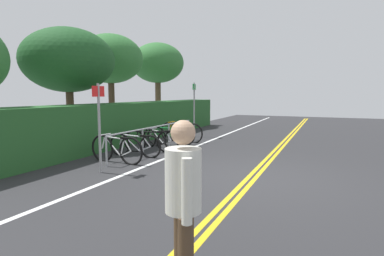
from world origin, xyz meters
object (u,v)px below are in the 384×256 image
sign_post_near (99,119)px  tree_far_right (111,59)px  bicycle_0 (116,149)px  sign_post_far (194,105)px  bicycle_5 (181,132)px  tree_extra (158,64)px  bicycle_2 (151,141)px  bike_rack (157,132)px  bicycle_4 (171,135)px  bicycle_1 (135,145)px  pedestrian (183,198)px  bicycle_3 (160,139)px  tree_mid (68,61)px

sign_post_near → tree_far_right: (5.70, 4.13, 2.09)m
bicycle_0 → sign_post_far: 5.51m
bicycle_5 → tree_extra: size_ratio=0.40×
bicycle_2 → sign_post_far: bearing=2.0°
bike_rack → sign_post_far: size_ratio=2.21×
bike_rack → bicycle_4: (1.20, 0.11, -0.28)m
bicycle_1 → pedestrian: bearing=-142.1°
bicycle_3 → bicycle_5: size_ratio=0.89×
bicycle_1 → pedestrian: 6.53m
tree_far_right → tree_mid: bearing=-166.8°
pedestrian → sign_post_near: bearing=48.5°
bicycle_0 → tree_mid: size_ratio=0.43×
sign_post_near → bicycle_2: bearing=5.7°
tree_mid → tree_extra: (7.11, 0.62, 0.55)m
bicycle_2 → sign_post_near: (-2.72, -0.27, 0.90)m
tree_far_right → bicycle_3: bearing=-121.2°
bike_rack → pedestrian: size_ratio=3.15×
bicycle_0 → bicycle_2: 1.72m
pedestrian → sign_post_near: 4.89m
bicycle_0 → bicycle_2: bearing=-1.4°
bike_rack → bicycle_3: (0.36, 0.08, -0.29)m
bicycle_1 → bicycle_5: 3.08m
sign_post_near → tree_extra: (9.61, 3.99, 2.24)m
tree_mid → bicycle_1: bearing=-101.2°
sign_post_far → tree_far_right: 4.27m
tree_mid → tree_extra: 7.16m
pedestrian → bike_rack: bearing=32.0°
bicycle_5 → tree_mid: bearing=129.1°
bicycle_0 → tree_far_right: (4.70, 3.81, 2.98)m
bike_rack → sign_post_far: (3.36, 0.13, 0.77)m
bicycle_3 → sign_post_far: sign_post_far is taller
sign_post_far → bicycle_2: bearing=-178.0°
bicycle_5 → bicycle_2: bearing=-178.7°
bicycle_1 → pedestrian: size_ratio=1.08×
tree_mid → tree_far_right: 3.31m
bicycle_2 → tree_far_right: 5.72m
bicycle_2 → bicycle_3: size_ratio=1.02×
sign_post_near → sign_post_far: bearing=3.6°
bicycle_2 → pedestrian: size_ratio=1.05×
bicycle_1 → tree_far_right: tree_far_right is taller
tree_far_right → bicycle_1: bearing=-135.1°
bicycle_5 → sign_post_far: size_ratio=0.81×
bicycle_5 → tree_mid: (-2.48, 3.05, 2.58)m
pedestrian → tree_extra: tree_extra is taller
bicycle_1 → bicycle_3: bearing=0.5°
tree_far_right → pedestrian: bearing=-138.9°
bicycle_3 → bicycle_4: bicycle_4 is taller
bicycle_0 → bicycle_4: size_ratio=1.03×
sign_post_far → bicycle_0: bearing=-179.1°
bicycle_3 → sign_post_near: (-3.41, -0.35, 0.93)m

